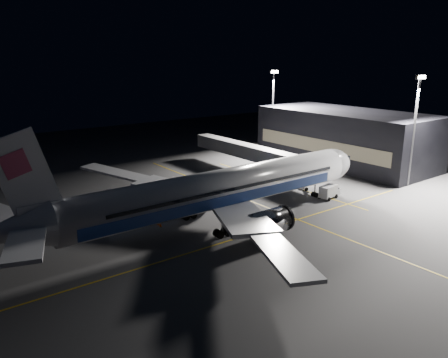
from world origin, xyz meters
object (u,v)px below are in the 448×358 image
airliner (215,191)px  service_truck (330,191)px  floodlight_mast_north (273,104)px  safety_cone_b (171,202)px  baggage_tug (109,195)px  safety_cone_a (159,223)px  jet_bridge (254,153)px  safety_cone_c (161,225)px  floodlight_mast_south (415,121)px

airliner → service_truck: (23.18, -1.93, -3.92)m
floodlight_mast_north → safety_cone_b: size_ratio=37.85×
baggage_tug → safety_cone_b: (7.25, -8.61, -0.46)m
floodlight_mast_north → service_truck: size_ratio=4.32×
service_truck → safety_cone_a: (-30.02, 6.66, -0.94)m
floodlight_mast_north → baggage_tug: bearing=-167.0°
floodlight_mast_north → baggage_tug: 51.33m
jet_bridge → safety_cone_a: size_ratio=55.46×
safety_cone_c → baggage_tug: bearing=92.4°
service_truck → safety_cone_b: size_ratio=8.76×
service_truck → baggage_tug: service_truck is taller
floodlight_mast_north → safety_cone_b: (-41.46, -19.84, -12.10)m
service_truck → safety_cone_c: size_ratio=8.29×
floodlight_mast_south → service_truck: 21.47m
safety_cone_a → service_truck: bearing=-12.5°
floodlight_mast_south → safety_cone_c: (-48.00, 10.01, -12.08)m
service_truck → safety_cone_b: service_truck is taller
safety_cone_a → safety_cone_c: bearing=-96.0°
floodlight_mast_north → safety_cone_a: bearing=-150.4°
airliner → floodlight_mast_north: 52.56m
airliner → safety_cone_c: bearing=150.0°
safety_cone_a → safety_cone_c: size_ratio=1.07×
airliner → jet_bridge: (23.08, 18.06, -0.58)m
jet_bridge → baggage_tug: 31.07m
floodlight_mast_north → baggage_tug: size_ratio=9.15×
airliner → safety_cone_a: airliner is taller
jet_bridge → floodlight_mast_north: bearing=37.7°
airliner → floodlight_mast_south: floodlight_mast_south is taller
safety_cone_b → safety_cone_c: 10.45m
jet_bridge → floodlight_mast_north: floodlight_mast_north is taller
jet_bridge → service_truck: jet_bridge is taller
safety_cone_a → safety_cone_c: 0.74m
jet_bridge → airliner: bearing=-142.0°
floodlight_mast_north → baggage_tug: floodlight_mast_north is taller
floodlight_mast_north → service_truck: bearing=-117.8°
floodlight_mast_north → airliner: bearing=-142.1°
jet_bridge → safety_cone_c: jet_bridge is taller
service_truck → airliner: bearing=165.8°
floodlight_mast_north → floodlight_mast_south: (0.00, -38.00, 0.00)m
service_truck → safety_cone_c: bearing=159.4°
jet_bridge → service_truck: size_ratio=7.18×
floodlight_mast_north → floodlight_mast_south: bearing=-90.0°
airliner → safety_cone_b: bearing=91.8°
airliner → baggage_tug: size_ratio=27.18×
airliner → jet_bridge: 29.31m
floodlight_mast_south → safety_cone_a: size_ratio=33.38×
jet_bridge → floodlight_mast_south: floodlight_mast_south is taller
safety_cone_c → airliner: bearing=-30.0°
jet_bridge → floodlight_mast_south: size_ratio=1.66×
jet_bridge → safety_cone_b: (-23.46, -5.91, -4.31)m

